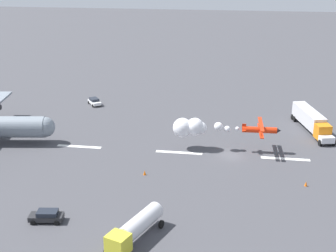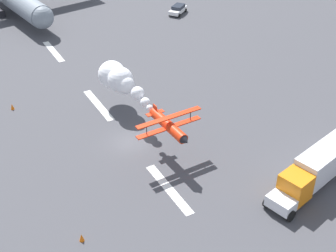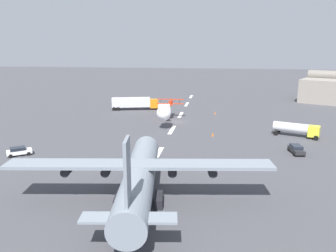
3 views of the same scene
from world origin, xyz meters
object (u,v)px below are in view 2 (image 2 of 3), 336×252
traffic_cone_near (82,237)px  stunt_biplane_red (122,83)px  followme_car_yellow (178,9)px  semi_truck_orange (328,159)px  traffic_cone_far (12,107)px

traffic_cone_near → stunt_biplane_red: bearing=-34.6°
followme_car_yellow → semi_truck_orange: bearing=168.0°
semi_truck_orange → traffic_cone_near: 24.53m
followme_car_yellow → traffic_cone_far: followme_car_yellow is taller
semi_truck_orange → traffic_cone_near: semi_truck_orange is taller
stunt_biplane_red → traffic_cone_near: 21.03m
traffic_cone_near → traffic_cone_far: same height
followme_car_yellow → traffic_cone_far: size_ratio=5.90×
stunt_biplane_red → semi_truck_orange: stunt_biplane_red is taller
stunt_biplane_red → semi_truck_orange: bearing=-149.0°
followme_car_yellow → stunt_biplane_red: bearing=138.8°
semi_truck_orange → traffic_cone_far: 36.78m
stunt_biplane_red → semi_truck_orange: (-20.69, -12.44, -1.84)m
stunt_biplane_red → followme_car_yellow: stunt_biplane_red is taller
stunt_biplane_red → traffic_cone_near: size_ratio=24.50×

